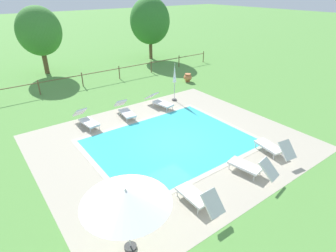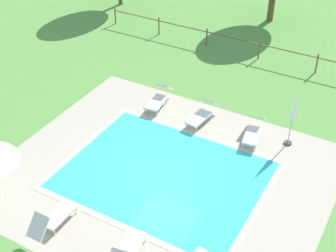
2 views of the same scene
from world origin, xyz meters
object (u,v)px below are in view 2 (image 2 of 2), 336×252
Objects in this scene: sun_lounger_north_end at (127,251)px; sun_lounger_north_near_steps at (254,130)px; sun_lounger_south_near_corner at (202,114)px; sun_lounger_north_mid at (159,98)px; sun_lounger_south_far at (53,218)px; patio_umbrella_closed_row_west at (294,111)px.

sun_lounger_north_near_steps is at bearing 82.32° from sun_lounger_north_end.
sun_lounger_north_near_steps is at bearing -1.14° from sun_lounger_south_near_corner.
sun_lounger_south_near_corner is (2.25, -0.15, -0.00)m from sun_lounger_north_mid.
sun_lounger_north_mid is at bearing 94.97° from sun_lounger_south_far.
sun_lounger_south_far is at bearing -122.99° from patio_umbrella_closed_row_west.
patio_umbrella_closed_row_west reaches higher than sun_lounger_south_near_corner.
sun_lounger_north_near_steps is 1.88m from patio_umbrella_closed_row_west.
patio_umbrella_closed_row_west is at bearing 12.56° from sun_lounger_north_near_steps.
sun_lounger_north_mid is 1.07× the size of sun_lounger_south_far.
sun_lounger_north_end is (-1.06, -7.83, 0.01)m from sun_lounger_north_near_steps.
sun_lounger_south_far is at bearing -101.04° from sun_lounger_south_near_corner.
patio_umbrella_closed_row_west is (5.33, 8.21, 1.21)m from sun_lounger_south_far.
sun_lounger_north_mid is 2.26m from sun_lounger_south_near_corner.
sun_lounger_north_end is 0.99× the size of sun_lounger_south_near_corner.
sun_lounger_south_near_corner is at bearing -176.02° from patio_umbrella_closed_row_west.
sun_lounger_south_far reaches higher than sun_lounger_south_near_corner.
sun_lounger_north_end is at bearing -106.75° from patio_umbrella_closed_row_west.
sun_lounger_south_near_corner is at bearing 78.96° from sun_lounger_south_far.
sun_lounger_north_near_steps is 1.10× the size of sun_lounger_south_far.
sun_lounger_south_near_corner is 1.07× the size of sun_lounger_south_far.
sun_lounger_north_mid is 1.00× the size of sun_lounger_south_near_corner.
sun_lounger_north_near_steps is at bearing 63.52° from sun_lounger_south_far.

